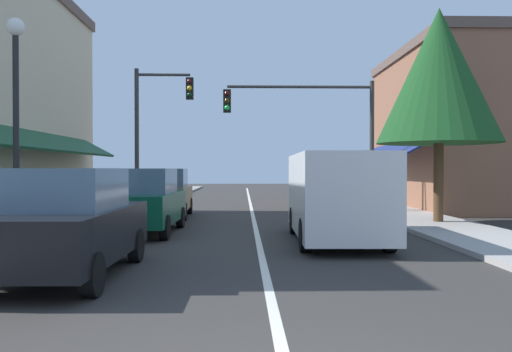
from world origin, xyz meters
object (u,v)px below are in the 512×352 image
object	(u,v)px
parked_car_second_left	(144,201)
tree_right_near	(439,76)
parked_car_nearest_left	(68,223)
van_in_lane	(336,194)
traffic_signal_left_corner	(154,119)
street_lamp_left_near	(16,96)
traffic_signal_mast_arm	(317,121)
parked_car_third_left	(165,193)

from	to	relation	value
parked_car_second_left	tree_right_near	world-z (taller)	tree_right_near
parked_car_nearest_left	van_in_lane	size ratio (longest dim) A/B	0.79
traffic_signal_left_corner	street_lamp_left_near	bearing A→B (deg)	-94.32
parked_car_nearest_left	traffic_signal_mast_arm	size ratio (longest dim) A/B	0.68
van_in_lane	traffic_signal_mast_arm	size ratio (longest dim) A/B	0.87
parked_car_second_left	traffic_signal_left_corner	distance (m)	8.19
parked_car_nearest_left	van_in_lane	xyz separation A→B (m)	(5.07, 3.98, 0.27)
traffic_signal_left_corner	street_lamp_left_near	xyz separation A→B (m)	(-0.85, -11.26, -0.63)
parked_car_second_left	traffic_signal_mast_arm	world-z (taller)	traffic_signal_mast_arm
parked_car_second_left	street_lamp_left_near	world-z (taller)	street_lamp_left_near
van_in_lane	traffic_signal_left_corner	bearing A→B (deg)	123.96
parked_car_second_left	traffic_signal_mast_arm	xyz separation A→B (m)	(5.66, 6.48, 2.81)
traffic_signal_mast_arm	parked_car_nearest_left	bearing A→B (deg)	-115.48
parked_car_second_left	traffic_signal_mast_arm	distance (m)	9.05
parked_car_second_left	street_lamp_left_near	bearing A→B (deg)	-115.20
van_in_lane	parked_car_third_left	bearing A→B (deg)	129.90
traffic_signal_mast_arm	parked_car_second_left	bearing A→B (deg)	-131.14
parked_car_nearest_left	street_lamp_left_near	xyz separation A→B (m)	(-1.70, 2.01, 2.34)
parked_car_nearest_left	traffic_signal_mast_arm	xyz separation A→B (m)	(5.81, 12.19, 2.81)
traffic_signal_mast_arm	street_lamp_left_near	xyz separation A→B (m)	(-7.50, -10.17, -0.47)
parked_car_third_left	traffic_signal_left_corner	xyz separation A→B (m)	(-0.85, 2.91, 2.97)
van_in_lane	tree_right_near	world-z (taller)	tree_right_near
parked_car_second_left	tree_right_near	xyz separation A→B (m)	(8.78, 1.85, 3.77)
parked_car_nearest_left	parked_car_second_left	distance (m)	5.71
parked_car_second_left	street_lamp_left_near	size ratio (longest dim) A/B	0.87
parked_car_second_left	van_in_lane	bearing A→B (deg)	-17.99
traffic_signal_mast_arm	street_lamp_left_near	world-z (taller)	traffic_signal_mast_arm
parked_car_nearest_left	traffic_signal_mast_arm	world-z (taller)	traffic_signal_mast_arm
van_in_lane	tree_right_near	bearing A→B (deg)	44.28
traffic_signal_left_corner	tree_right_near	xyz separation A→B (m)	(9.78, -5.72, 0.80)
parked_car_nearest_left	traffic_signal_left_corner	world-z (taller)	traffic_signal_left_corner
parked_car_nearest_left	tree_right_near	distance (m)	12.29
parked_car_second_left	traffic_signal_mast_arm	bearing A→B (deg)	50.17
parked_car_second_left	traffic_signal_mast_arm	size ratio (longest dim) A/B	0.69
parked_car_third_left	street_lamp_left_near	distance (m)	8.84
van_in_lane	traffic_signal_mast_arm	bearing A→B (deg)	86.35
parked_car_nearest_left	parked_car_second_left	bearing A→B (deg)	89.39
street_lamp_left_near	tree_right_near	bearing A→B (deg)	27.55
van_in_lane	street_lamp_left_near	size ratio (longest dim) A/B	1.10
van_in_lane	parked_car_second_left	bearing A→B (deg)	162.16
traffic_signal_left_corner	tree_right_near	distance (m)	11.35
parked_car_second_left	van_in_lane	size ratio (longest dim) A/B	0.79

